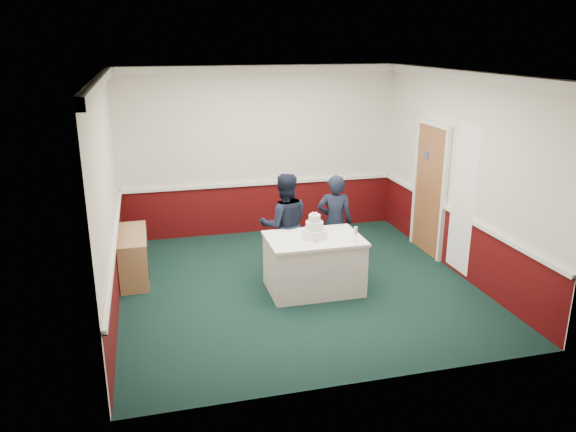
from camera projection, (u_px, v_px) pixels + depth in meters
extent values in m
plane|color=black|center=(297.00, 285.00, 8.16)|extent=(5.00, 5.00, 0.00)
cube|color=silver|center=(261.00, 152.00, 9.99)|extent=(5.00, 0.05, 3.00)
cube|color=silver|center=(110.00, 197.00, 7.12)|extent=(0.05, 5.00, 3.00)
cube|color=silver|center=(459.00, 175.00, 8.29)|extent=(0.05, 5.00, 3.00)
cube|color=white|center=(298.00, 75.00, 7.26)|extent=(5.00, 5.00, 0.05)
cube|color=#45090B|center=(262.00, 208.00, 10.31)|extent=(5.00, 0.02, 0.90)
cube|color=white|center=(261.00, 183.00, 10.16)|extent=(4.98, 0.05, 0.06)
cube|color=white|center=(260.00, 69.00, 9.55)|extent=(5.00, 0.08, 0.12)
cube|color=#986236|center=(430.00, 191.00, 9.17)|extent=(0.05, 0.90, 2.10)
cube|color=#234799|center=(426.00, 155.00, 9.13)|extent=(0.01, 0.12, 0.12)
cube|color=white|center=(463.00, 199.00, 8.14)|extent=(0.02, 0.60, 2.20)
cube|color=#9D784C|center=(134.00, 256.00, 8.31)|extent=(0.40, 1.20, 0.70)
cube|color=black|center=(148.00, 252.00, 8.34)|extent=(0.01, 1.00, 0.50)
cube|color=white|center=(314.00, 265.00, 7.91)|extent=(1.28, 0.88, 0.76)
cube|color=white|center=(314.00, 239.00, 7.79)|extent=(1.32, 0.92, 0.04)
cylinder|color=white|center=(314.00, 233.00, 7.77)|extent=(0.34, 0.34, 0.12)
cylinder|color=silver|center=(314.00, 236.00, 7.78)|extent=(0.35, 0.35, 0.03)
cylinder|color=white|center=(314.00, 225.00, 7.73)|extent=(0.24, 0.24, 0.11)
cylinder|color=silver|center=(314.00, 228.00, 7.75)|extent=(0.25, 0.25, 0.02)
cylinder|color=white|center=(315.00, 218.00, 7.70)|extent=(0.16, 0.16, 0.10)
cylinder|color=silver|center=(314.00, 221.00, 7.71)|extent=(0.17, 0.17, 0.02)
sphere|color=#EDE5C9|center=(315.00, 214.00, 7.68)|extent=(0.03, 0.03, 0.03)
sphere|color=#EDE5C9|center=(316.00, 213.00, 7.70)|extent=(0.03, 0.03, 0.03)
sphere|color=#EDE5C9|center=(313.00, 213.00, 7.70)|extent=(0.03, 0.03, 0.03)
sphere|color=#EDE5C9|center=(316.00, 214.00, 7.67)|extent=(0.03, 0.03, 0.03)
sphere|color=#EDE5C9|center=(313.00, 214.00, 7.66)|extent=(0.03, 0.03, 0.03)
cube|color=silver|center=(316.00, 242.00, 7.59)|extent=(0.07, 0.22, 0.00)
cylinder|color=silver|center=(355.00, 241.00, 7.65)|extent=(0.05, 0.05, 0.01)
cylinder|color=silver|center=(355.00, 238.00, 7.63)|extent=(0.01, 0.01, 0.09)
cylinder|color=silver|center=(356.00, 231.00, 7.60)|extent=(0.04, 0.04, 0.11)
imported|color=black|center=(284.00, 225.00, 8.34)|extent=(0.81, 0.65, 1.57)
imported|color=black|center=(335.00, 222.00, 8.56)|extent=(0.63, 0.51, 1.49)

